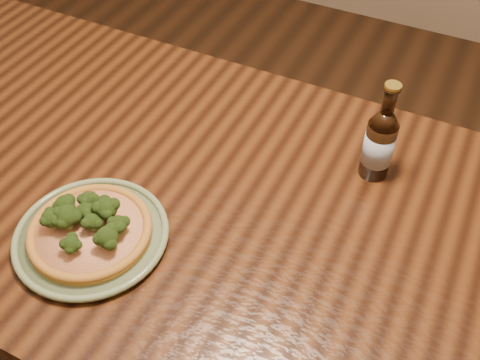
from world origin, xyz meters
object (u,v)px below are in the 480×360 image
at_px(table, 150,201).
at_px(beer_bottle, 379,143).
at_px(plate, 91,236).
at_px(pizza, 89,229).

bearing_deg(table, beer_bottle, 26.06).
height_order(plate, pizza, pizza).
distance_m(plate, beer_bottle, 0.60).
bearing_deg(beer_bottle, pizza, -115.13).
distance_m(table, beer_bottle, 0.52).
relative_size(table, pizza, 6.77).
relative_size(pizza, beer_bottle, 1.02).
xyz_separation_m(plate, beer_bottle, (0.43, 0.41, 0.08)).
bearing_deg(pizza, plate, -31.24).
height_order(table, plate, plate).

